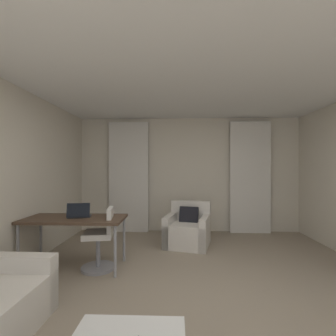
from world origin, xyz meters
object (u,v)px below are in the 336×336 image
desk_chair (101,242)px  laptop (79,214)px  desk (75,222)px  armchair (188,230)px

desk_chair → laptop: size_ratio=2.44×
desk → laptop: (0.06, 0.02, 0.10)m
desk → laptop: 0.12m
armchair → desk_chair: 1.74m
desk → desk_chair: bearing=-3.8°
armchair → laptop: (-1.65, -1.10, 0.50)m
armchair → laptop: size_ratio=2.65×
desk → desk_chair: (0.40, -0.03, -0.28)m
armchair → desk: 2.08m
laptop → desk_chair: bearing=-8.4°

